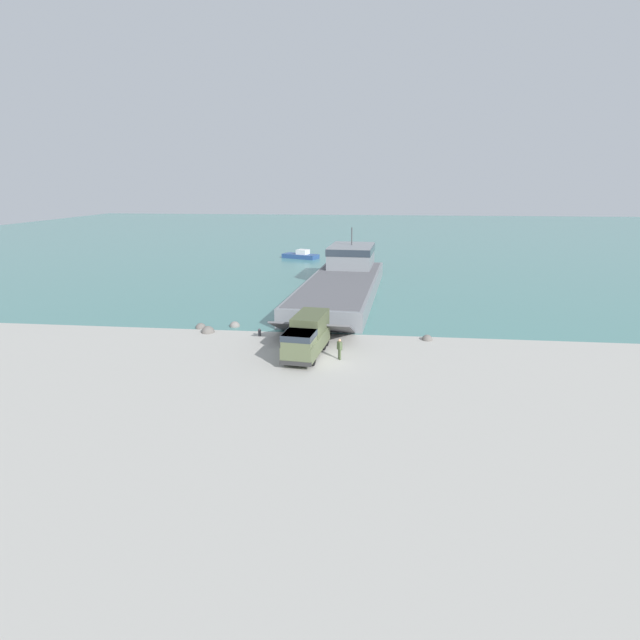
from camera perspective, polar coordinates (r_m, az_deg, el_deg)
ground_plane at (r=38.54m, az=0.62°, el=-4.70°), size 240.00×240.00×0.00m
water_surface at (r=133.99m, az=4.92°, el=9.60°), size 240.00×180.00×0.01m
landing_craft at (r=62.82m, az=2.75°, el=4.80°), size 10.25×35.16×7.41m
military_truck at (r=39.37m, az=-1.51°, el=-1.81°), size 3.13×7.17×3.11m
soldier_on_ramp at (r=38.57m, az=2.26°, el=-3.19°), size 0.45×0.50×1.66m
moored_boat_a at (r=92.14m, az=-2.19°, el=7.40°), size 7.03×4.86×1.60m
mooring_bollard at (r=44.91m, az=-6.93°, el=-1.38°), size 0.30×0.30×0.69m
shoreline_rock_a at (r=46.95m, az=-12.68°, el=-1.39°), size 1.21×1.21×1.21m
shoreline_rock_b at (r=44.61m, az=12.14°, el=-2.24°), size 0.94×0.94×0.94m
shoreline_rock_c at (r=48.40m, az=-9.72°, el=-0.73°), size 0.99×0.99×0.99m
shoreline_rock_d at (r=48.51m, az=-13.46°, el=-0.90°), size 0.98×0.98×0.98m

